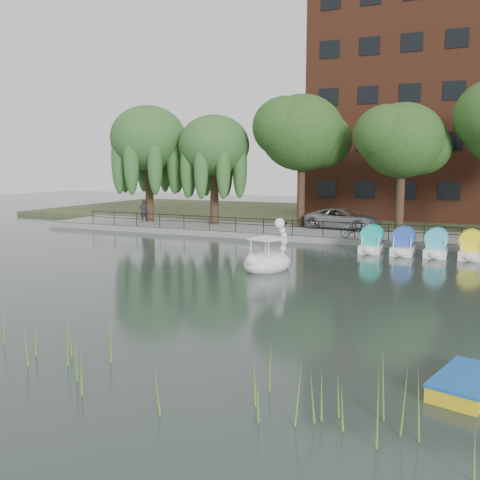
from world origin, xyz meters
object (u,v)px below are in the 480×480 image
Objects in this scene: bicycle at (354,230)px; pedestrian at (144,209)px; swan_boat at (268,259)px; minivan at (343,217)px; yellow_rowboat at (467,383)px.

pedestrian reaches higher than bicycle.
swan_boat is (-1.94, -9.45, -0.38)m from bicycle.
minivan is 3.04× the size of pedestrian.
pedestrian is at bearing 151.61° from yellow_rowboat.
pedestrian is 33.40m from yellow_rowboat.
swan_boat is at bearing 93.23° from pedestrian.
pedestrian is at bearing 83.05° from bicycle.
minivan is 3.50× the size of bicycle.
swan_boat is at bearing 144.38° from yellow_rowboat.
yellow_rowboat is at bearing -153.52° from minivan.
pedestrian is 19.55m from swan_boat.
minivan is 1.91× the size of swan_boat.
minivan reaches higher than bicycle.
swan_boat is at bearing 170.43° from bicycle.
pedestrian reaches higher than yellow_rowboat.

